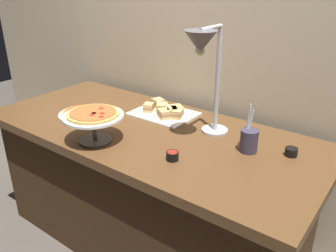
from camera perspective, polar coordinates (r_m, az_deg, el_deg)
name	(u,v)px	position (r m, az deg, el deg)	size (l,w,h in m)	color
ground_plane	(150,238)	(2.33, -2.92, -17.69)	(8.00, 8.00, 0.00)	#4C443D
back_wall	(199,34)	(2.17, 5.08, 14.72)	(4.40, 0.04, 2.40)	#C6B593
buffet_table	(149,186)	(2.09, -3.14, -9.76)	(1.90, 0.84, 0.76)	brown
heat_lamp	(204,55)	(1.63, 5.88, 11.51)	(0.15, 0.32, 0.56)	#B7BABF
pizza_plate_front	(82,113)	(2.14, -13.79, 2.04)	(0.28, 0.28, 0.03)	white
pizza_plate_center	(93,118)	(1.75, -12.05, 1.33)	(0.30, 0.30, 0.16)	#595B60
sandwich_platter	(165,111)	(2.08, -0.49, 2.42)	(0.36, 0.28, 0.06)	white
sauce_cup_near	(291,152)	(1.72, 19.44, -3.95)	(0.06, 0.06, 0.04)	black
sauce_cup_far	(172,156)	(1.58, 0.73, -4.84)	(0.06, 0.06, 0.04)	black
utensil_holder	(249,140)	(1.68, 13.04, -2.23)	(0.08, 0.08, 0.23)	#383347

